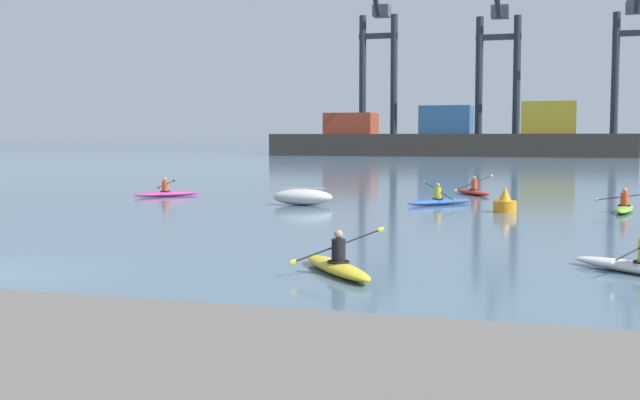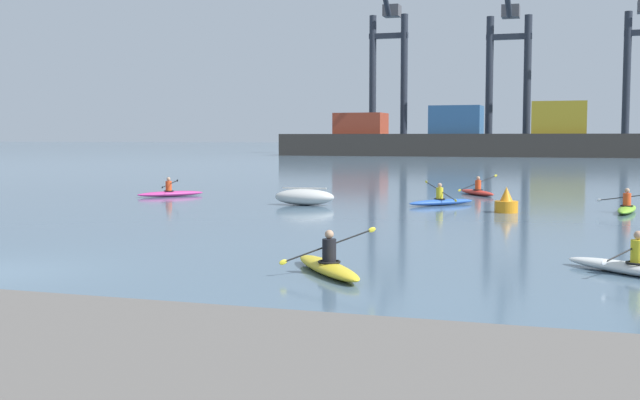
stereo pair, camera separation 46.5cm
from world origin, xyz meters
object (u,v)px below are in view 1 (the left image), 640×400
Objects in this scene: container_barge at (449,139)px; kayak_blue at (439,201)px; kayak_magenta at (167,193)px; gantry_crane_west at (378,58)px; gantry_crane_west_mid at (498,58)px; kayak_lime at (624,208)px; kayak_yellow at (337,266)px; channel_buoy at (505,203)px; capsized_dinghy at (303,197)px; gantry_crane_east_mid at (635,51)px; kayak_red at (473,191)px.

container_barge reaches higher than kayak_blue.
kayak_blue is at bearing -4.12° from kayak_magenta.
gantry_crane_west_mid is (20.46, -3.85, -0.82)m from gantry_crane_west.
kayak_blue is (5.42, -97.44, -15.37)m from gantry_crane_west_mid.
kayak_yellow is at bearing -112.27° from kayak_lime.
kayak_blue is at bearing 138.56° from channel_buoy.
container_barge is at bearing -42.59° from gantry_crane_west.
gantry_crane_west_mid is 10.30× the size of kayak_blue.
kayak_blue reaches higher than capsized_dinghy.
kayak_magenta is at bearing 160.73° from capsized_dinghy.
kayak_magenta is (12.35, -100.32, -16.19)m from gantry_crane_west.
gantry_crane_west_mid is 9.83× the size of kayak_yellow.
capsized_dinghy is 5.88m from kayak_blue.
gantry_crane_west_mid is at bearing 55.37° from container_barge.
channel_buoy is (-12.53, -105.42, -16.16)m from gantry_crane_east_mid.
kayak_blue is at bearing -96.53° from kayak_red.
gantry_crane_east_mid is 105.57m from kayak_lime.
kayak_lime is at bearing -8.97° from kayak_blue.
gantry_crane_east_mid is 11.45× the size of kayak_red.
gantry_crane_west is 12.77× the size of capsized_dinghy.
container_barge is 18.57× the size of kayak_blue.
gantry_crane_west_mid is 98.79m from kayak_blue.
channel_buoy is at bearing -41.44° from kayak_blue.
channel_buoy reaches higher than kayak_lime.
kayak_magenta is at bearing 174.15° from kayak_lime.
kayak_yellow is at bearing -83.43° from container_barge.
capsized_dinghy is 0.91× the size of kayak_blue.
kayak_yellow is at bearing -69.38° from capsized_dinghy.
gantry_crane_west_mid reaches higher than channel_buoy.
gantry_crane_west reaches higher than kayak_blue.
gantry_crane_west_mid reaches higher than kayak_yellow.
kayak_lime is (19.15, -89.46, -2.50)m from container_barge.
kayak_blue reaches higher than kayak_lime.
capsized_dinghy is at bearing -19.27° from kayak_magenta.
channel_buoy reaches higher than kayak_magenta.
gantry_crane_west_mid is at bearing 89.90° from capsized_dinghy.
kayak_blue is at bearing 171.03° from kayak_lime.
container_barge reaches higher than capsized_dinghy.
kayak_red is (12.49, -81.74, -2.50)m from container_barge.
kayak_red is at bearing -86.11° from gantry_crane_west_mid.
kayak_red reaches higher than kayak_yellow.
capsized_dinghy is 0.78× the size of kayak_lime.
container_barge is at bearing 97.58° from kayak_blue.
capsized_dinghy is 0.87× the size of kayak_yellow.
kayak_magenta reaches higher than capsized_dinghy.
kayak_yellow is 23.62m from kayak_magenta.
channel_buoy is 15.60m from kayak_yellow.
gantry_crane_west_mid is at bearing 85.20° from kayak_magenta.
gantry_crane_east_mid reaches higher than kayak_yellow.
capsized_dinghy is at bearing -101.39° from gantry_crane_east_mid.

